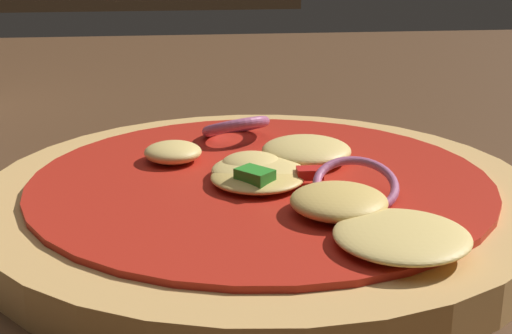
{
  "coord_description": "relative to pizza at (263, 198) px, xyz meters",
  "views": [
    {
      "loc": [
        -0.05,
        -0.37,
        0.18
      ],
      "look_at": [
        -0.01,
        -0.02,
        0.06
      ],
      "focal_mm": 53.2,
      "sensor_mm": 36.0,
      "label": 1
    }
  ],
  "objects": [
    {
      "name": "pizza",
      "position": [
        0.0,
        0.0,
        0.0
      ],
      "size": [
        0.26,
        0.26,
        0.04
      ],
      "color": "tan",
      "rests_on": "dining_table"
    },
    {
      "name": "dining_table",
      "position": [
        0.01,
        0.04,
        -0.03
      ],
      "size": [
        1.29,
        1.09,
        0.04
      ],
      "color": "#4C301C",
      "rests_on": "ground"
    }
  ]
}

